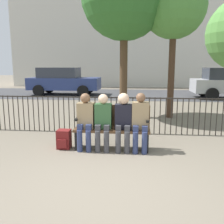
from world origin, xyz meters
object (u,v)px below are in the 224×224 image
at_px(park_bench, 112,126).
at_px(backpack, 64,139).
at_px(seated_person_3, 140,119).
at_px(seated_person_0, 85,118).
at_px(seated_person_1, 103,119).
at_px(tree_0, 174,7).
at_px(seated_person_2, 123,118).
at_px(parked_car_0, 63,81).

relative_size(park_bench, backpack, 3.91).
bearing_deg(backpack, seated_person_3, -0.02).
bearing_deg(seated_person_0, seated_person_3, 0.06).
distance_m(seated_person_1, tree_0, 4.89).
height_order(seated_person_2, tree_0, tree_0).
relative_size(seated_person_2, parked_car_0, 0.29).
bearing_deg(parked_car_0, backpack, -73.22).
bearing_deg(seated_person_1, seated_person_0, 179.88).
relative_size(seated_person_0, seated_person_2, 0.99).
height_order(seated_person_1, backpack, seated_person_1).
bearing_deg(park_bench, seated_person_2, -28.33).
bearing_deg(seated_person_2, backpack, 179.96).
relative_size(seated_person_1, seated_person_3, 0.97).
xyz_separation_m(seated_person_3, backpack, (-1.61, 0.00, -0.47)).
relative_size(park_bench, seated_person_0, 1.33).
bearing_deg(park_bench, backpack, -172.96).
height_order(seated_person_3, backpack, seated_person_3).
relative_size(seated_person_2, backpack, 2.98).
height_order(seated_person_0, tree_0, tree_0).
bearing_deg(seated_person_2, seated_person_0, -179.94).
height_order(park_bench, seated_person_0, seated_person_0).
relative_size(seated_person_2, seated_person_3, 0.99).
bearing_deg(backpack, tree_0, 53.09).
relative_size(seated_person_1, tree_0, 0.26).
distance_m(park_bench, seated_person_3, 0.62).
bearing_deg(tree_0, parked_car_0, 131.83).
bearing_deg(park_bench, seated_person_1, -144.31).
distance_m(seated_person_2, seated_person_3, 0.35).
bearing_deg(tree_0, seated_person_0, -121.63).
height_order(backpack, parked_car_0, parked_car_0).
xyz_separation_m(backpack, tree_0, (2.64, 3.51, 3.35)).
bearing_deg(seated_person_0, seated_person_2, 0.06).
bearing_deg(seated_person_3, seated_person_1, -179.86).
bearing_deg(seated_person_2, tree_0, 68.58).
relative_size(seated_person_1, parked_car_0, 0.28).
height_order(park_bench, seated_person_2, seated_person_2).
relative_size(seated_person_1, backpack, 2.91).
xyz_separation_m(backpack, parked_car_0, (-2.94, 9.74, 0.64)).
bearing_deg(seated_person_0, seated_person_1, -0.12).
height_order(seated_person_0, parked_car_0, parked_car_0).
distance_m(park_bench, seated_person_2, 0.33).
relative_size(seated_person_3, parked_car_0, 0.29).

